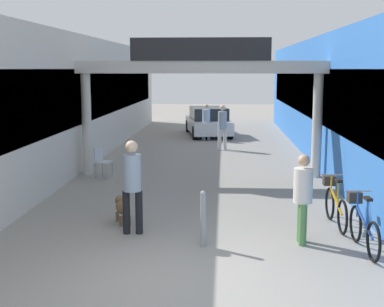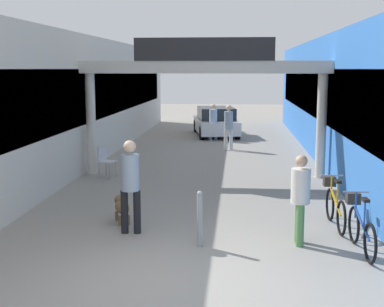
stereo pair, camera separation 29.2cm
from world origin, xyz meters
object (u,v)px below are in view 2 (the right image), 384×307
dog_on_leash (122,207)px  parked_car_white (216,122)px  pedestrian_with_dog (130,180)px  pedestrian_elderly_walking (213,120)px  bollard_post_metal (200,218)px  bicycle_orange_second (334,204)px  pedestrian_companion (300,194)px  pedestrian_carrying_crate (229,124)px  cafe_chair_aluminium_nearer (105,159)px  bicycle_blue_nearest (360,226)px

dog_on_leash → parked_car_white: bearing=84.8°
pedestrian_with_dog → dog_on_leash: size_ratio=2.42×
pedestrian_elderly_walking → bollard_post_metal: 14.20m
bicycle_orange_second → parked_car_white: size_ratio=0.40×
pedestrian_companion → parked_car_white: size_ratio=0.38×
pedestrian_carrying_crate → bicycle_orange_second: size_ratio=1.03×
pedestrian_companion → bollard_post_metal: (-1.76, -0.28, -0.41)m
bollard_post_metal → bicycle_orange_second: bearing=29.9°
cafe_chair_aluminium_nearer → parked_car_white: bearing=74.8°
pedestrian_with_dog → parked_car_white: size_ratio=0.42×
bicycle_blue_nearest → pedestrian_with_dog: bearing=171.2°
pedestrian_with_dog → cafe_chair_aluminium_nearer: size_ratio=2.01×
pedestrian_carrying_crate → dog_on_leash: pedestrian_carrying_crate is taller
bicycle_orange_second → pedestrian_with_dog: bearing=-168.2°
pedestrian_with_dog → cafe_chair_aluminium_nearer: 5.47m
parked_car_white → bollard_post_metal: bearing=-88.6°
bollard_post_metal → pedestrian_elderly_walking: bearing=91.7°
parked_car_white → pedestrian_carrying_crate: bearing=-81.5°
bollard_post_metal → pedestrian_with_dog: bearing=154.1°
pedestrian_carrying_crate → parked_car_white: bearing=98.5°
bicycle_orange_second → bicycle_blue_nearest: bearing=-83.0°
pedestrian_with_dog → dog_on_leash: pedestrian_with_dog is taller
bollard_post_metal → cafe_chair_aluminium_nearer: 6.60m
pedestrian_companion → dog_on_leash: 3.67m
pedestrian_with_dog → bicycle_orange_second: 4.06m
pedestrian_carrying_crate → pedestrian_elderly_walking: size_ratio=1.10×
dog_on_leash → cafe_chair_aluminium_nearer: 4.66m
pedestrian_elderly_walking → pedestrian_carrying_crate: bearing=-75.3°
pedestrian_elderly_walking → bollard_post_metal: (0.42, -14.19, -0.39)m
pedestrian_with_dog → bollard_post_metal: size_ratio=1.78×
bicycle_orange_second → cafe_chair_aluminium_nearer: size_ratio=1.90×
pedestrian_companion → pedestrian_carrying_crate: bearing=97.5°
parked_car_white → cafe_chair_aluminium_nearer: bearing=-105.2°
dog_on_leash → cafe_chair_aluminium_nearer: cafe_chair_aluminium_nearer is taller
pedestrian_carrying_crate → pedestrian_companion: bearing=-82.5°
pedestrian_with_dog → pedestrian_companion: 3.14m
bicycle_blue_nearest → bicycle_orange_second: 1.47m
bicycle_blue_nearest → bollard_post_metal: 2.76m
pedestrian_with_dog → pedestrian_carrying_crate: size_ratio=1.03×
pedestrian_with_dog → bollard_post_metal: (1.36, -0.66, -0.52)m
dog_on_leash → bollard_post_metal: 2.20m
pedestrian_elderly_walking → cafe_chair_aluminium_nearer: pedestrian_elderly_walking is taller
pedestrian_carrying_crate → bicycle_orange_second: pedestrian_carrying_crate is taller
bicycle_blue_nearest → bollard_post_metal: size_ratio=1.68×
pedestrian_carrying_crate → bollard_post_metal: pedestrian_carrying_crate is taller
bicycle_blue_nearest → parked_car_white: bearing=101.2°
bicycle_orange_second → bollard_post_metal: bollard_post_metal is taller
pedestrian_elderly_walking → dog_on_leash: bearing=-95.7°
cafe_chair_aluminium_nearer → pedestrian_carrying_crate: bearing=58.7°
dog_on_leash → parked_car_white: parked_car_white is taller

